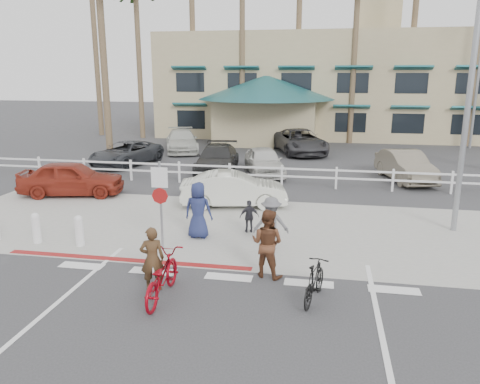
% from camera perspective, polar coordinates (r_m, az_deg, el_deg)
% --- Properties ---
extents(ground, '(140.00, 140.00, 0.00)m').
position_cam_1_polar(ground, '(11.43, -2.02, -11.64)').
color(ground, '#333335').
extents(bike_path, '(12.00, 16.00, 0.01)m').
position_cam_1_polar(bike_path, '(9.72, -4.64, -16.67)').
color(bike_path, '#333335').
rests_on(bike_path, ground).
extents(sidewalk_plaza, '(22.00, 7.00, 0.01)m').
position_cam_1_polar(sidewalk_plaza, '(15.53, 1.53, -4.45)').
color(sidewalk_plaza, gray).
rests_on(sidewalk_plaza, ground).
extents(cross_street, '(40.00, 5.00, 0.01)m').
position_cam_1_polar(cross_street, '(19.32, 3.36, -0.69)').
color(cross_street, '#333335').
rests_on(cross_street, ground).
extents(parking_lot, '(50.00, 16.00, 0.01)m').
position_cam_1_polar(parking_lot, '(28.56, 5.72, 4.17)').
color(parking_lot, '#333335').
rests_on(parking_lot, ground).
extents(curb_red, '(7.00, 0.25, 0.02)m').
position_cam_1_polar(curb_red, '(13.36, -13.69, -8.05)').
color(curb_red, maroon).
rests_on(curb_red, ground).
extents(rail_fence, '(29.40, 0.16, 1.00)m').
position_cam_1_polar(rail_fence, '(21.09, 5.40, 1.94)').
color(rail_fence, silver).
rests_on(rail_fence, ground).
extents(building, '(28.00, 16.00, 11.30)m').
position_cam_1_polar(building, '(41.04, 10.37, 15.01)').
color(building, tan).
rests_on(building, ground).
extents(sign_post, '(0.50, 0.10, 2.90)m').
position_cam_1_polar(sign_post, '(13.52, -9.63, -1.11)').
color(sign_post, gray).
rests_on(sign_post, ground).
extents(bollard_0, '(0.26, 0.26, 0.95)m').
position_cam_1_polar(bollard_0, '(14.65, -19.01, -4.48)').
color(bollard_0, silver).
rests_on(bollard_0, ground).
extents(bollard_1, '(0.26, 0.26, 0.95)m').
position_cam_1_polar(bollard_1, '(15.37, -23.58, -4.04)').
color(bollard_1, silver).
rests_on(bollard_1, ground).
extents(streetlight_0, '(0.60, 2.00, 9.00)m').
position_cam_1_polar(streetlight_0, '(16.12, 26.22, 11.11)').
color(streetlight_0, gray).
rests_on(streetlight_0, ground).
extents(streetlight_1, '(0.60, 2.00, 9.50)m').
position_cam_1_polar(streetlight_1, '(35.41, 27.04, 12.40)').
color(streetlight_1, gray).
rests_on(streetlight_1, ground).
extents(palm_0, '(4.00, 4.00, 15.00)m').
position_cam_1_polar(palm_0, '(40.46, -17.26, 17.25)').
color(palm_0, '#183213').
rests_on(palm_0, ground).
extents(palm_1, '(4.00, 4.00, 13.00)m').
position_cam_1_polar(palm_1, '(37.84, -12.26, 16.28)').
color(palm_1, '#183213').
rests_on(palm_1, ground).
extents(palm_2, '(4.00, 4.00, 16.00)m').
position_cam_1_polar(palm_2, '(37.58, -5.80, 18.83)').
color(palm_2, '#183213').
rests_on(palm_2, ground).
extents(palm_3, '(4.00, 4.00, 14.00)m').
position_cam_1_polar(palm_3, '(35.64, 0.27, 17.54)').
color(palm_3, '#183213').
rests_on(palm_3, ground).
extents(palm_4, '(4.00, 4.00, 15.00)m').
position_cam_1_polar(palm_4, '(36.19, 7.14, 18.18)').
color(palm_4, '#183213').
rests_on(palm_4, ground).
extents(palm_5, '(4.00, 4.00, 13.00)m').
position_cam_1_polar(palm_5, '(35.11, 13.79, 16.38)').
color(palm_5, '#183213').
rests_on(palm_5, ground).
extents(palm_6, '(4.00, 4.00, 17.00)m').
position_cam_1_polar(palm_6, '(36.66, 20.50, 18.95)').
color(palm_6, '#183213').
rests_on(palm_6, ground).
extents(palm_7, '(4.00, 4.00, 14.00)m').
position_cam_1_polar(palm_7, '(36.42, 27.00, 15.98)').
color(palm_7, '#183213').
rests_on(palm_7, ground).
extents(palm_10, '(4.00, 4.00, 12.00)m').
position_cam_1_polar(palm_10, '(27.88, -16.33, 15.83)').
color(palm_10, '#183213').
rests_on(palm_10, ground).
extents(bike_red, '(0.74, 2.06, 1.08)m').
position_cam_1_polar(bike_red, '(10.87, -9.57, -10.13)').
color(bike_red, maroon).
rests_on(bike_red, ground).
extents(rider_red, '(0.66, 0.55, 1.56)m').
position_cam_1_polar(rider_red, '(11.23, -10.65, -8.02)').
color(rider_red, '#422C18').
rests_on(rider_red, ground).
extents(bike_black, '(0.80, 1.63, 0.94)m').
position_cam_1_polar(bike_black, '(10.78, 9.06, -10.73)').
color(bike_black, black).
rests_on(bike_black, ground).
extents(rider_black, '(1.02, 0.90, 1.76)m').
position_cam_1_polar(rider_black, '(11.74, 3.33, -6.25)').
color(rider_black, '#56311D').
rests_on(rider_black, ground).
extents(pedestrian_a, '(1.08, 0.70, 1.58)m').
position_cam_1_polar(pedestrian_a, '(13.50, 3.81, -3.89)').
color(pedestrian_a, '#5A5A5D').
rests_on(pedestrian_a, ground).
extents(pedestrian_child, '(0.68, 0.44, 1.07)m').
position_cam_1_polar(pedestrian_child, '(14.99, 1.15, -3.02)').
color(pedestrian_child, '#2D2D34').
rests_on(pedestrian_child, ground).
extents(pedestrian_b, '(0.88, 0.58, 1.78)m').
position_cam_1_polar(pedestrian_b, '(14.49, -5.11, -2.23)').
color(pedestrian_b, '#1D254F').
rests_on(pedestrian_b, ground).
extents(car_white_sedan, '(4.25, 2.22, 1.33)m').
position_cam_1_polar(car_white_sedan, '(17.93, -0.77, 0.33)').
color(car_white_sedan, silver).
rests_on(car_white_sedan, ground).
extents(car_red_compact, '(4.52, 2.55, 1.45)m').
position_cam_1_polar(car_red_compact, '(20.78, -19.85, 1.59)').
color(car_red_compact, maroon).
rests_on(car_red_compact, ground).
extents(lot_car_0, '(3.30, 5.11, 1.31)m').
position_cam_1_polar(lot_car_0, '(26.87, -13.71, 4.61)').
color(lot_car_0, '#2D3034').
rests_on(lot_car_0, ground).
extents(lot_car_1, '(2.43, 5.00, 1.40)m').
position_cam_1_polar(lot_car_1, '(24.11, -2.79, 4.03)').
color(lot_car_1, black).
rests_on(lot_car_1, ground).
extents(lot_car_2, '(2.81, 4.37, 1.39)m').
position_cam_1_polar(lot_car_2, '(23.57, 2.95, 3.77)').
color(lot_car_2, silver).
rests_on(lot_car_2, ground).
extents(lot_car_3, '(2.54, 4.59, 1.43)m').
position_cam_1_polar(lot_car_3, '(23.54, 19.51, 3.01)').
color(lot_car_3, '#756C5B').
rests_on(lot_car_3, ground).
extents(lot_car_4, '(3.47, 5.23, 1.41)m').
position_cam_1_polar(lot_car_4, '(30.86, -7.12, 6.21)').
color(lot_car_4, beige).
rests_on(lot_car_4, ground).
extents(lot_car_5, '(4.21, 6.02, 1.53)m').
position_cam_1_polar(lot_car_5, '(30.18, 7.32, 6.14)').
color(lot_car_5, '#353437').
rests_on(lot_car_5, ground).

